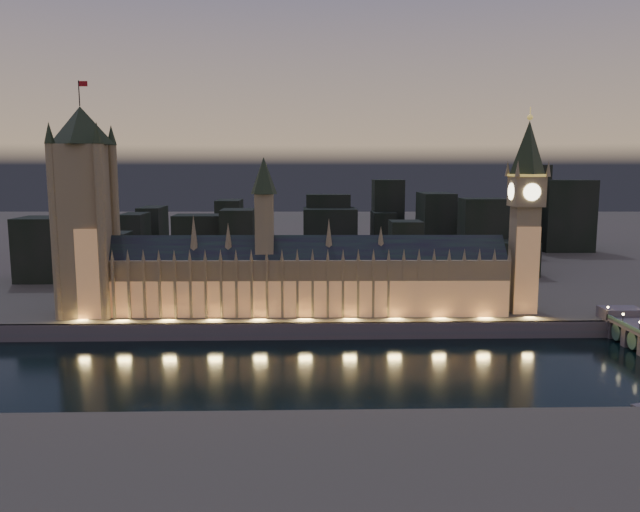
{
  "coord_description": "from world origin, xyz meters",
  "views": [
    {
      "loc": [
        -2.81,
        -246.34,
        82.05
      ],
      "look_at": [
        5.0,
        55.0,
        38.0
      ],
      "focal_mm": 35.0,
      "sensor_mm": 36.0,
      "label": 1
    }
  ],
  "objects": [
    {
      "name": "victoria_tower",
      "position": [
        -110.0,
        61.92,
        64.39
      ],
      "size": [
        31.68,
        31.68,
        113.95
      ],
      "color": "#8C7B5B",
      "rests_on": "north_bank"
    },
    {
      "name": "embankment_wall",
      "position": [
        0.0,
        41.0,
        4.0
      ],
      "size": [
        2000.0,
        2.5,
        8.0
      ],
      "primitive_type": "cube",
      "color": "#4C5257",
      "rests_on": "ground"
    },
    {
      "name": "north_bank",
      "position": [
        0.0,
        520.0,
        4.0
      ],
      "size": [
        2000.0,
        960.0,
        8.0
      ],
      "primitive_type": "cube",
      "color": "#464A38",
      "rests_on": "ground"
    },
    {
      "name": "palace_of_westminster",
      "position": [
        -3.31,
        61.74,
        26.37
      ],
      "size": [
        202.0,
        23.15,
        78.0
      ],
      "color": "#8C7B5B",
      "rests_on": "north_bank"
    },
    {
      "name": "ground_plane",
      "position": [
        0.0,
        0.0,
        0.0
      ],
      "size": [
        2000.0,
        2000.0,
        0.0
      ],
      "primitive_type": "plane",
      "color": "black",
      "rests_on": "ground"
    },
    {
      "name": "elizabeth_tower",
      "position": [
        108.0,
        61.92,
        64.8
      ],
      "size": [
        18.0,
        18.0,
        102.17
      ],
      "color": "#8C7B5B",
      "rests_on": "north_bank"
    },
    {
      "name": "city_backdrop",
      "position": [
        31.14,
        247.8,
        31.12
      ],
      "size": [
        486.9,
        215.63,
        83.98
      ],
      "color": "black",
      "rests_on": "north_bank"
    }
  ]
}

